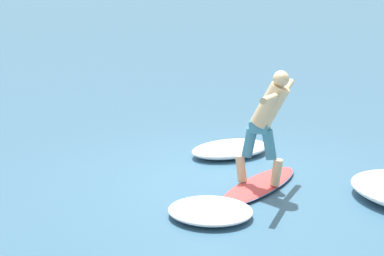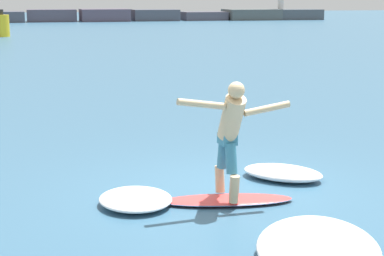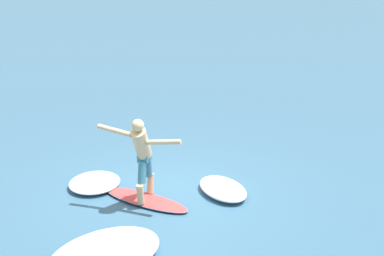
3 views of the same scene
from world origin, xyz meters
name	(u,v)px [view 2 (image 2 of 3)]	position (x,y,z in m)	size (l,w,h in m)	color
ground_plane	(226,191)	(0.00, 0.00, 0.00)	(200.00, 200.00, 0.00)	#376280
rock_jetty_breakwater	(76,16)	(2.10, 62.00, 0.63)	(55.97, 4.82, 4.75)	#505650
surfboard	(224,200)	(-0.18, -0.52, 0.04)	(2.04, 0.84, 0.22)	#E04543
surfer	(231,130)	(-0.14, -0.63, 1.05)	(1.59, 0.77, 1.65)	#CDB082
channel_marker_buoy	(1,25)	(-4.63, 37.47, 0.77)	(1.09, 1.09, 1.84)	yellow
wave_foam_at_tail	(283,173)	(1.05, 0.39, 0.10)	(1.46, 1.42, 0.20)	white
wave_foam_at_nose	(136,199)	(-1.39, -0.32, 0.09)	(1.12, 1.23, 0.18)	white
wave_foam_beside	(318,248)	(0.23, -2.64, 0.14)	(1.96, 2.30, 0.29)	white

